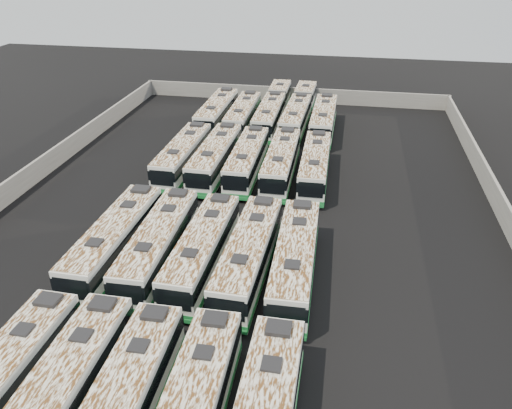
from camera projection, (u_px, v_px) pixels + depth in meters
name	position (u px, v px, depth m)	size (l,w,h in m)	color
ground	(243.00, 222.00, 43.83)	(140.00, 140.00, 0.00)	black
perimeter_wall	(243.00, 211.00, 43.31)	(45.20, 73.20, 2.20)	slate
bus_front_left	(60.00, 397.00, 24.96)	(2.77, 12.80, 3.61)	white
bus_front_center	(121.00, 409.00, 24.41)	(2.90, 12.58, 3.53)	white
bus_midfront_far_left	(115.00, 240.00, 37.76)	(2.89, 12.98, 3.65)	white
bus_midfront_left	(159.00, 244.00, 37.31)	(2.98, 12.83, 3.60)	white
bus_midfront_center	(202.00, 250.00, 36.71)	(2.87, 12.61, 3.54)	white
bus_midfront_right	(249.00, 255.00, 35.98)	(3.04, 12.97, 3.64)	white
bus_midfront_far_right	(295.00, 260.00, 35.48)	(3.00, 12.88, 3.62)	white
bus_midback_far_left	(183.00, 156.00, 52.29)	(2.79, 12.67, 3.56)	white
bus_midback_left	(215.00, 157.00, 51.77)	(2.86, 12.94, 3.64)	white
bus_midback_center	(247.00, 160.00, 51.35)	(2.80, 12.48, 3.51)	white
bus_midback_right	(281.00, 162.00, 50.77)	(2.77, 12.62, 3.55)	white
bus_midback_far_right	(315.00, 166.00, 50.13)	(2.79, 12.40, 3.48)	white
bus_back_far_left	(217.00, 113.00, 64.64)	(2.75, 12.95, 3.65)	white
bus_back_left	(243.00, 116.00, 63.93)	(2.75, 12.42, 3.49)	white
bus_back_center	(273.00, 109.00, 66.46)	(2.77, 19.32, 3.50)	white
bus_back_right	(299.00, 110.00, 65.82)	(3.08, 19.40, 3.51)	white
bus_back_far_right	(323.00, 120.00, 62.32)	(2.75, 12.77, 3.60)	white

